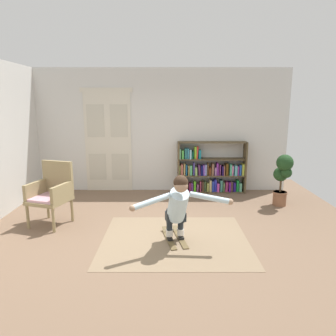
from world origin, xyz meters
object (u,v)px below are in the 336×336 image
potted_plant (284,176)px  person_skier (179,204)px  bookshelf (211,172)px  wicker_chair (53,192)px  skis_pair (176,238)px

potted_plant → person_skier: person_skier is taller
bookshelf → person_skier: (-0.85, -2.87, 0.16)m
wicker_chair → skis_pair: wicker_chair is taller
wicker_chair → potted_plant: 4.49m
skis_pair → person_skier: size_ratio=0.54×
bookshelf → wicker_chair: bearing=-146.7°
bookshelf → wicker_chair: bookshelf is taller
skis_pair → bookshelf: bearing=71.4°
potted_plant → person_skier: size_ratio=0.75×
wicker_chair → bookshelf: bearing=33.3°
wicker_chair → person_skier: 2.36m
potted_plant → wicker_chair: bearing=-167.8°
person_skier → potted_plant: bearing=39.8°
bookshelf → skis_pair: bookshelf is taller
bookshelf → skis_pair: 2.84m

